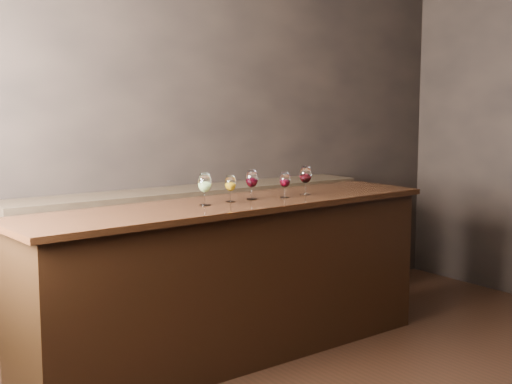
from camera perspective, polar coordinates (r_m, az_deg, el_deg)
room_shell at (r=3.65m, az=9.31°, el=9.32°), size 5.02×4.52×2.81m
bar_counter at (r=4.67m, az=-1.87°, el=-7.29°), size 2.87×0.80×0.99m
bar_top at (r=4.56m, az=-1.90°, el=-1.03°), size 2.96×0.87×0.04m
back_bar_shelf at (r=5.36m, az=-5.01°, el=-5.15°), size 2.86×0.40×1.03m
glass_white at (r=4.41m, az=-4.12°, el=0.67°), size 0.09×0.09×0.20m
glass_amber at (r=4.56m, az=-2.06°, el=0.65°), size 0.07×0.07×0.17m
glass_red_a at (r=4.66m, az=-0.34°, el=1.01°), size 0.08×0.08×0.19m
glass_red_b at (r=4.74m, az=2.33°, el=0.92°), size 0.07×0.07×0.17m
glass_red_c at (r=4.90m, az=3.99°, el=1.34°), size 0.08×0.08×0.20m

